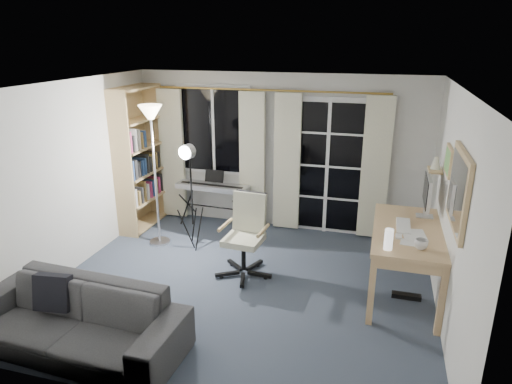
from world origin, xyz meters
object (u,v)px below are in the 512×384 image
bookshelf (137,162)px  mug (421,243)px  torchiere_lamp (152,134)px  keyboard_piano (212,188)px  desk (407,237)px  studio_light (188,164)px  office_chair (247,227)px  sofa (72,310)px  monitor (427,192)px

bookshelf → mug: size_ratio=16.28×
torchiere_lamp → mug: torchiere_lamp is taller
mug → bookshelf: bearing=159.4°
keyboard_piano → desk: 3.18m
studio_light → office_chair: (0.96, -0.44, -0.64)m
sofa → office_chair: bearing=62.2°
studio_light → sofa: bearing=-81.7°
office_chair → desk: size_ratio=0.67×
bookshelf → sofa: bookshelf is taller
torchiere_lamp → office_chair: torchiere_lamp is taller
sofa → torchiere_lamp: bearing=100.8°
keyboard_piano → desk: (2.88, -1.35, 0.09)m
torchiere_lamp → keyboard_piano: bearing=57.8°
bookshelf → mug: 4.39m
bookshelf → office_chair: (2.09, -1.01, -0.43)m
torchiere_lamp → desk: 3.57m
bookshelf → mug: bearing=-19.6°
bookshelf → mug: bookshelf is taller
studio_light → keyboard_piano: bearing=102.7°
bookshelf → mug: (4.11, -1.55, -0.15)m
mug → studio_light: bearing=161.7°
studio_light → desk: 2.97m
torchiere_lamp → mug: size_ratio=14.96×
sofa → mug: bearing=26.7°
keyboard_piano → monitor: monitor is taller
monitor → mug: 0.99m
keyboard_piano → mug: (2.98, -1.85, 0.26)m
keyboard_piano → office_chair: office_chair is taller
mug → office_chair: bearing=165.1°
torchiere_lamp → studio_light: size_ratio=1.30×
bookshelf → desk: (4.01, -1.05, -0.32)m
torchiere_lamp → studio_light: (0.53, -0.02, -0.38)m
office_chair → sofa: (-1.16, -1.94, -0.19)m
mug → sofa: (-3.18, -1.40, -0.47)m
office_chair → desk: bearing=3.4°
monitor → desk: bearing=-113.1°
bookshelf → monitor: 4.25m
monitor → mug: bearing=-95.3°
monitor → studio_light: bearing=179.8°
office_chair → sofa: 2.27m
keyboard_piano → office_chair: bearing=-51.0°
mug → monitor: bearing=84.2°
bookshelf → monitor: (4.21, -0.60, 0.09)m
monitor → sofa: bearing=-143.9°
keyboard_piano → monitor: (3.08, -0.90, 0.50)m
office_chair → mug: (2.02, -0.54, 0.28)m
office_chair → mug: size_ratio=7.68×
sofa → monitor: bearing=38.6°
sofa → bookshelf: bearing=110.5°
torchiere_lamp → sofa: bearing=-82.2°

